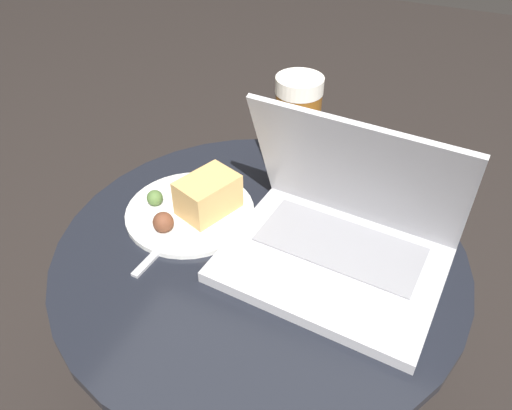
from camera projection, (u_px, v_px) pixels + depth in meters
table at (259, 307)px, 0.86m from camera, size 0.63×0.63×0.51m
laptop at (340, 234)px, 0.73m from camera, size 0.33×0.26×0.23m
beer_glass at (297, 135)px, 0.83m from camera, size 0.08×0.08×0.21m
snack_plate at (196, 204)px, 0.82m from camera, size 0.21×0.21×0.07m
fork at (174, 235)px, 0.79m from camera, size 0.03×0.17×0.00m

